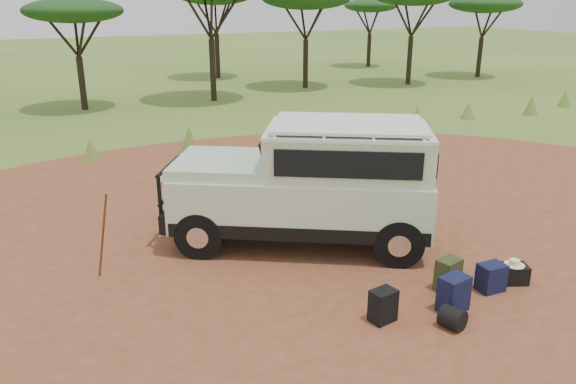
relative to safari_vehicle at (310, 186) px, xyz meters
name	(u,v)px	position (x,y,z in m)	size (l,w,h in m)	color
ground	(326,259)	(-0.09, -0.84, -1.22)	(140.00, 140.00, 0.00)	#4D7329
dirt_clearing	(326,259)	(-0.09, -0.84, -1.22)	(23.00, 23.00, 0.01)	brown
grass_fringe	(194,141)	(0.03, 7.83, -0.82)	(36.60, 1.60, 0.90)	#4D7329
safari_vehicle	(310,186)	(0.00, 0.00, 0.00)	(5.44, 4.46, 2.53)	#BDDCBB
walking_staff	(103,236)	(-3.99, 0.26, -0.41)	(0.04, 0.04, 1.66)	brown
backpack_black	(383,306)	(-0.40, -3.12, -0.95)	(0.39, 0.29, 0.53)	black
backpack_navy	(453,294)	(0.78, -3.37, -0.92)	(0.46, 0.33, 0.61)	#13163C
backpack_olive	(448,275)	(1.18, -2.80, -0.93)	(0.41, 0.30, 0.57)	#313F1D
duffel_navy	(491,278)	(1.82, -3.15, -0.97)	(0.44, 0.33, 0.49)	#13163C
hard_case	(513,274)	(2.39, -3.12, -1.05)	(0.48, 0.34, 0.34)	black
stuff_sack	(452,318)	(0.43, -3.76, -1.05)	(0.34, 0.34, 0.34)	black
safari_hat	(514,263)	(2.39, -3.12, -0.84)	(0.35, 0.35, 0.10)	beige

